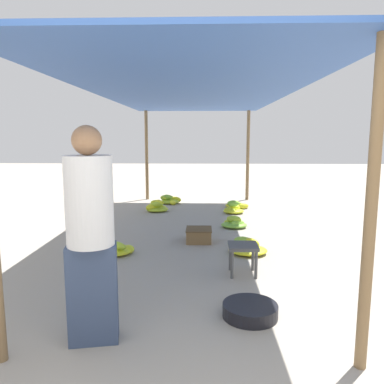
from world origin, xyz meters
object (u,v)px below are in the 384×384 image
Objects in this scene: vendor_foreground at (91,233)px; banana_pile_right_3 at (237,205)px; banana_pile_right_2 at (234,223)px; banana_pile_left_0 at (115,249)px; basin_black at (250,310)px; crate_near at (199,235)px; banana_pile_right_1 at (248,248)px; banana_pile_left_1 at (157,207)px; banana_pile_right_0 at (232,210)px; stool at (243,250)px; banana_pile_left_2 at (170,200)px.

banana_pile_right_3 is at bearing 74.07° from vendor_foreground.
banana_pile_left_0 is at bearing -138.13° from banana_pile_right_2.
crate_near reaches higher than basin_black.
basin_black is 2.46m from crate_near.
basin_black is 0.93× the size of banana_pile_right_1.
vendor_foreground is 3.36× the size of banana_pile_left_1.
banana_pile_left_1 is 1.28× the size of crate_near.
banana_pile_right_0 is 0.83× the size of banana_pile_right_3.
stool is 0.92× the size of crate_near.
banana_pile_left_1 is (0.20, 2.98, 0.03)m from banana_pile_left_0.
banana_pile_left_2 is (0.40, 3.92, 0.01)m from banana_pile_left_0.
banana_pile_left_1 reaches higher than banana_pile_right_1.
stool is 0.72× the size of banana_pile_left_1.
banana_pile_right_2 is at bearing 56.71° from crate_near.
vendor_foreground is 4.68× the size of stool.
banana_pile_right_0 reaches higher than banana_pile_left_0.
stool is at bearing 48.31° from vendor_foreground.
crate_near is at bearing -68.02° from banana_pile_left_1.
banana_pile_right_3 is (0.29, 4.18, -0.24)m from stool.
vendor_foreground is 3.05m from crate_near.
banana_pile_left_0 reaches higher than basin_black.
banana_pile_right_0 is 1.05× the size of banana_pile_right_2.
banana_pile_right_0 reaches higher than banana_pile_left_2.
banana_pile_right_1 is at bearing -89.73° from banana_pile_right_0.
vendor_foreground reaches higher than banana_pile_right_0.
banana_pile_right_0 is at bearing 57.16° from banana_pile_left_0.
banana_pile_left_2 is 1.02× the size of banana_pile_right_1.
banana_pile_right_2 reaches higher than banana_pile_right_3.
vendor_foreground is at bearing -110.38° from banana_pile_right_2.
stool reaches higher than banana_pile_left_0.
banana_pile_right_2 is at bearing 87.96° from basin_black.
stool is 3.98m from banana_pile_left_1.
vendor_foreground reaches higher than banana_pile_right_1.
banana_pile_right_1 reaches higher than banana_pile_right_3.
banana_pile_right_0 reaches higher than banana_pile_left_1.
banana_pile_right_1 is at bearing -69.41° from banana_pile_left_2.
basin_black is 4.59m from banana_pile_right_0.
banana_pile_right_2 is 1.17× the size of crate_near.
banana_pile_right_0 is 1.25m from banana_pile_right_2.
banana_pile_right_0 is (0.18, 4.59, 0.02)m from basin_black.
banana_pile_right_2 is at bearing -93.01° from banana_pile_right_0.
banana_pile_left_1 is 2.52m from crate_near.
banana_pile_right_0 reaches higher than crate_near.
banana_pile_left_0 is at bearing -95.76° from banana_pile_left_2.
crate_near is at bearing 29.28° from banana_pile_left_0.
vendor_foreground reaches higher than stool.
banana_pile_right_2 is 1.91m from banana_pile_right_3.
stool is 0.67× the size of banana_pile_left_2.
basin_black is at bearing -92.04° from banana_pile_right_2.
banana_pile_right_0 is at bearing -103.07° from banana_pile_right_3.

